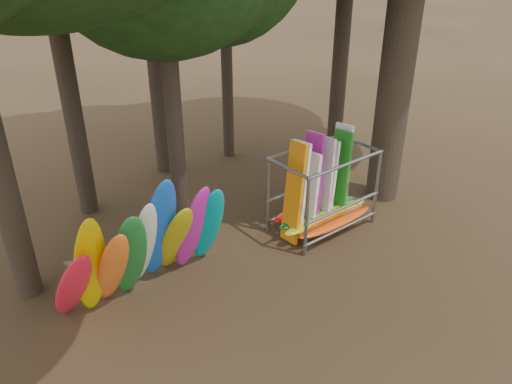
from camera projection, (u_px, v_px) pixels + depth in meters
ground at (290, 264)px, 12.58m from camera, size 120.00×120.00×0.00m
kayak_row at (146, 248)px, 10.94m from camera, size 4.20×1.89×3.16m
storage_rack at (323, 194)px, 13.68m from camera, size 3.09×1.59×2.76m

